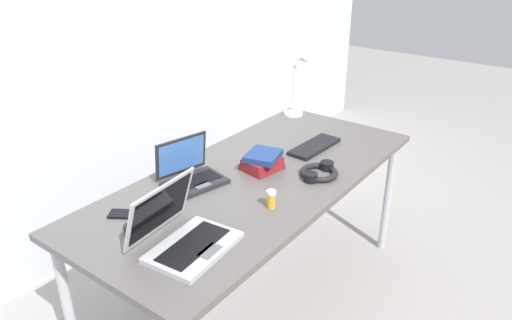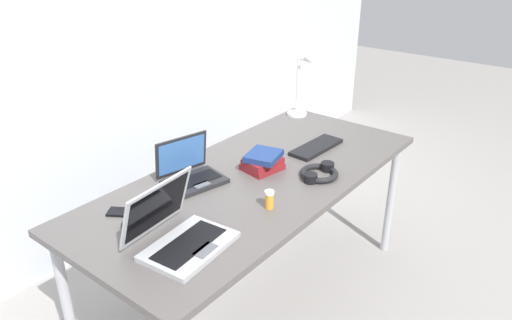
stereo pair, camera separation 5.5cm
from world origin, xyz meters
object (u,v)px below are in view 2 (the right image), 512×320
desk_lamp (303,85)px  laptop_near_mouse (179,234)px  external_keyboard (316,147)px  cell_phone (125,212)px  book_stack (263,161)px  laptop_back_right (191,173)px  computer_mouse (130,227)px  pill_bottle (269,199)px  headphones (319,173)px

desk_lamp → laptop_near_mouse: desk_lamp is taller
laptop_near_mouse → external_keyboard: size_ratio=1.07×
cell_phone → book_stack: (0.66, -0.20, 0.04)m
laptop_back_right → external_keyboard: (0.66, -0.25, -0.03)m
laptop_back_right → cell_phone: laptop_back_right is taller
desk_lamp → book_stack: 0.79m
computer_mouse → pill_bottle: size_ratio=1.22×
headphones → book_stack: bearing=113.8°
laptop_back_right → computer_mouse: (-0.42, -0.10, -0.02)m
external_keyboard → cell_phone: size_ratio=2.43×
book_stack → computer_mouse: bearing=173.9°
laptop_back_right → desk_lamp: bearing=4.5°
computer_mouse → cell_phone: (0.06, 0.12, -0.01)m
headphones → pill_bottle: 0.37m
laptop_back_right → pill_bottle: bearing=-85.1°
cell_phone → laptop_back_right: bearing=-35.6°
computer_mouse → cell_phone: bearing=65.7°
laptop_near_mouse → pill_bottle: laptop_near_mouse is taller
headphones → pill_bottle: pill_bottle is taller
laptop_near_mouse → book_stack: size_ratio=1.79×
desk_lamp → external_keyboard: desk_lamp is taller
computer_mouse → headphones: (0.83, -0.32, -0.00)m
computer_mouse → external_keyboard: bearing=-3.8°
laptop_near_mouse → computer_mouse: bearing=103.7°
headphones → computer_mouse: bearing=158.7°
pill_bottle → book_stack: bearing=41.9°
laptop_near_mouse → cell_phone: 0.34m
book_stack → external_keyboard: bearing=-11.2°
computer_mouse → book_stack: size_ratio=0.49×
desk_lamp → computer_mouse: desk_lamp is taller
laptop_near_mouse → cell_phone: bearing=88.1°
cell_phone → book_stack: book_stack is taller
desk_lamp → pill_bottle: bearing=-153.3°
laptop_near_mouse → laptop_back_right: bearing=40.6°
pill_bottle → external_keyboard: bearing=14.7°
external_keyboard → computer_mouse: bearing=174.9°
cell_phone → desk_lamp: bearing=-30.5°
headphones → desk_lamp: bearing=39.3°
desk_lamp → headphones: desk_lamp is taller
desk_lamp → external_keyboard: size_ratio=1.21×
desk_lamp → computer_mouse: bearing=-172.8°
headphones → book_stack: (-0.11, 0.25, 0.03)m
headphones → pill_bottle: (-0.37, 0.01, 0.03)m
laptop_near_mouse → book_stack: bearing=11.6°
computer_mouse → book_stack: (0.72, -0.08, 0.03)m
laptop_back_right → headphones: 0.59m
computer_mouse → cell_phone: size_ratio=0.71×
desk_lamp → laptop_near_mouse: size_ratio=1.14×
laptop_back_right → computer_mouse: bearing=-166.3°
laptop_back_right → external_keyboard: 0.71m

